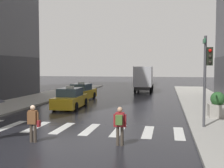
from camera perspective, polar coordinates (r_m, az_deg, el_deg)
ground_plane at (r=12.53m, az=-11.85°, el=-11.97°), size 160.00×160.00×0.00m
crosswalk_markings at (r=15.25m, az=-7.39°, el=-9.09°), size 11.30×2.80×0.01m
traffic_light_pole at (r=15.36m, az=18.94°, el=3.08°), size 0.44×0.84×4.80m
taxi_lead at (r=22.66m, az=-8.54°, el=-3.08°), size 2.00×4.57×1.80m
taxi_second at (r=28.20m, az=-6.27°, el=-1.75°), size 2.11×4.62×1.80m
box_truck at (r=37.09m, az=6.58°, el=1.27°), size 2.35×7.56×3.35m
pedestrian_with_backpack at (r=11.77m, az=1.61°, el=-8.04°), size 0.55×0.43×1.65m
pedestrian_with_handbag at (r=12.81m, az=-15.88°, el=-7.39°), size 0.60×0.24×1.65m
planter_near_corner at (r=18.92m, az=20.88°, el=-4.15°), size 1.10×1.10×1.60m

